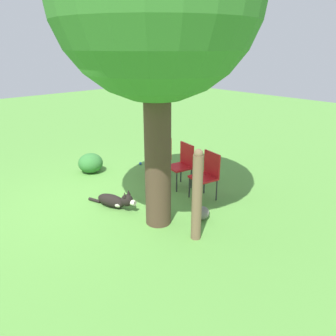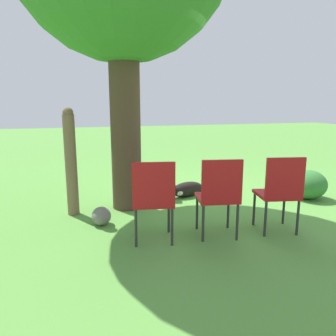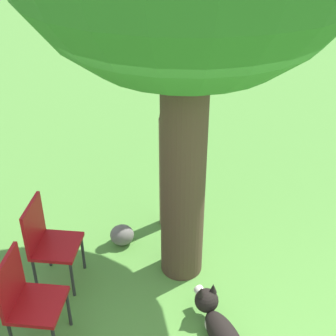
% 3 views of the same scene
% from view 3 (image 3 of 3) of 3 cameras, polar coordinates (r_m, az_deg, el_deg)
% --- Properties ---
extents(dog, '(0.45, 1.04, 0.39)m').
position_cam_3_polar(dog, '(4.25, 6.32, -18.78)').
color(dog, black).
rests_on(dog, ground_plane).
extents(fence_post, '(0.15, 0.15, 1.43)m').
position_cam_3_polar(fence_post, '(5.10, -0.24, -0.22)').
color(fence_post, brown).
rests_on(fence_post, ground_plane).
extents(red_chair_1, '(0.49, 0.51, 0.91)m').
position_cam_3_polar(red_chair_1, '(4.11, -16.94, -14.78)').
color(red_chair_1, '#B21419').
rests_on(red_chair_1, ground_plane).
extents(red_chair_2, '(0.49, 0.51, 0.91)m').
position_cam_3_polar(red_chair_2, '(4.62, -14.52, -8.35)').
color(red_chair_2, '#B21419').
rests_on(red_chair_2, ground_plane).
extents(garden_rock, '(0.26, 0.24, 0.23)m').
position_cam_3_polar(garden_rock, '(5.18, -5.63, -8.12)').
color(garden_rock, slate).
rests_on(garden_rock, ground_plane).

